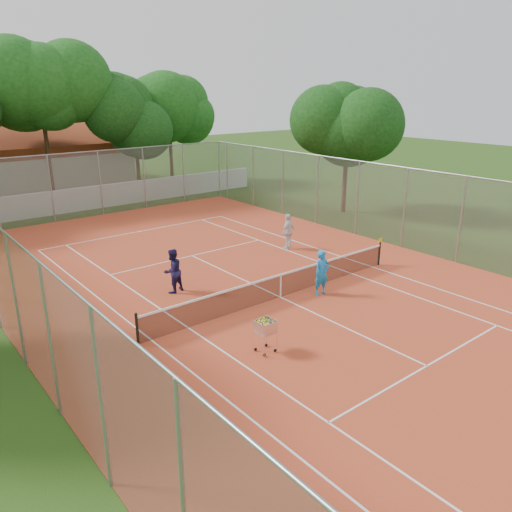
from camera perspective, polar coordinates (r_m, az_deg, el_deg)
ground at (r=19.23m, az=2.81°, el=-4.79°), size 120.00×120.00×0.00m
court_pad at (r=19.23m, az=2.81°, el=-4.76°), size 18.00×34.00×0.02m
court_lines at (r=19.22m, az=2.81°, el=-4.73°), size 10.98×23.78×0.01m
tennis_net at (r=19.03m, az=2.83°, el=-3.38°), size 11.88×0.10×0.98m
perimeter_fence at (r=18.53m, az=2.91°, el=0.89°), size 18.00×34.00×4.00m
boundary_wall at (r=34.92m, az=-18.41°, el=6.32°), size 26.00×0.30×1.50m
clubhouse at (r=43.61m, az=-25.91°, el=9.65°), size 16.40×9.00×4.40m
tropical_trees at (r=37.16m, az=-20.81°, el=13.41°), size 29.00×19.00×10.00m
player_near at (r=19.33m, az=7.53°, el=-1.90°), size 0.70×0.52×1.78m
player_far_left at (r=19.65m, az=-9.52°, el=-1.69°), size 0.99×0.85×1.76m
player_far_right at (r=24.77m, az=3.70°, el=2.83°), size 1.12×0.74×1.77m
ball_hopper at (r=15.20m, az=1.08°, el=-9.00°), size 0.62×0.62×1.14m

